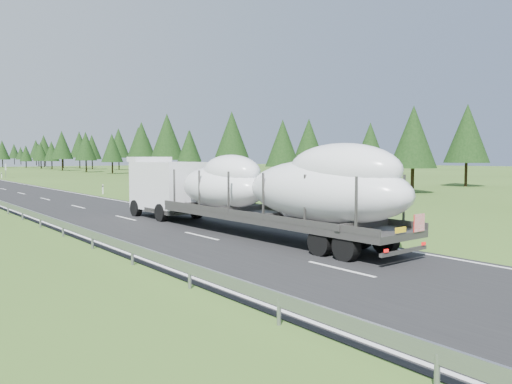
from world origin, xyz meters
TOP-DOWN VIEW (x-y plane):
  - ground at (0.00, 0.00)m, footprint 400.00×400.00m
  - highway_sign at (7.20, 80.00)m, footprint 0.08×0.90m
  - tree_line_right at (40.57, 117.99)m, footprint 27.72×324.63m
  - boat_truck at (2.24, -1.06)m, footprint 3.42×20.93m

SIDE VIEW (x-z plane):
  - ground at x=0.00m, z-range 0.00..0.00m
  - highway_sign at x=7.20m, z-range 0.51..3.11m
  - boat_truck at x=2.24m, z-range 0.16..4.54m
  - tree_line_right at x=40.57m, z-range 0.63..13.23m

